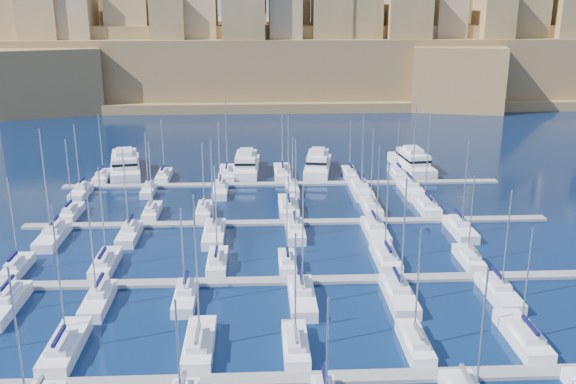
{
  "coord_description": "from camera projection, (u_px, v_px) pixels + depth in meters",
  "views": [
    {
      "loc": [
        -4.8,
        -86.89,
        35.0
      ],
      "look_at": [
        -0.31,
        6.0,
        6.52
      ],
      "focal_mm": 40.0,
      "sensor_mm": 36.0,
      "label": 1
    }
  ],
  "objects": [
    {
      "name": "sailboat_19",
      "position": [
        98.0,
        300.0,
        75.47
      ],
      "size": [
        2.74,
        9.13,
        15.57
      ],
      "color": "white",
      "rests_on": "ground"
    },
    {
      "name": "motor_yacht_b",
      "position": [
        246.0,
        165.0,
        131.98
      ],
      "size": [
        5.46,
        16.24,
        5.25
      ],
      "color": "white",
      "rests_on": "ground"
    },
    {
      "name": "sailboat_47",
      "position": [
        411.0,
        189.0,
        118.84
      ],
      "size": [
        3.27,
        10.91,
        16.84
      ],
      "color": "white",
      "rests_on": "ground"
    },
    {
      "name": "sailboat_39",
      "position": [
        282.0,
        173.0,
        129.8
      ],
      "size": [
        3.25,
        10.83,
        14.25
      ],
      "color": "white",
      "rests_on": "ground"
    },
    {
      "name": "sailboat_31",
      "position": [
        130.0,
        234.0,
        96.49
      ],
      "size": [
        2.72,
        9.07,
        14.24
      ],
      "color": "white",
      "rests_on": "ground"
    },
    {
      "name": "sailboat_34",
      "position": [
        375.0,
        231.0,
        97.67
      ],
      "size": [
        3.06,
        10.21,
        14.54
      ],
      "color": "white",
      "rests_on": "ground"
    },
    {
      "name": "sailboat_18",
      "position": [
        4.0,
        305.0,
        74.22
      ],
      "size": [
        3.22,
        10.75,
        14.5
      ],
      "color": "white",
      "rests_on": "ground"
    },
    {
      "name": "sailboat_24",
      "position": [
        72.0,
        213.0,
        105.87
      ],
      "size": [
        2.43,
        8.11,
        13.28
      ],
      "color": "white",
      "rests_on": "ground"
    },
    {
      "name": "sailboat_46",
      "position": [
        361.0,
        189.0,
        118.5
      ],
      "size": [
        3.21,
        10.71,
        16.03
      ],
      "color": "white",
      "rests_on": "ground"
    },
    {
      "name": "sailboat_4",
      "position": [
        415.0,
        343.0,
        66.11
      ],
      "size": [
        2.49,
        8.31,
        13.3
      ],
      "color": "white",
      "rests_on": "ground"
    },
    {
      "name": "sailboat_36",
      "position": [
        103.0,
        176.0,
        127.06
      ],
      "size": [
        2.55,
        8.49,
        13.53
      ],
      "color": "white",
      "rests_on": "ground"
    },
    {
      "name": "sailboat_20",
      "position": [
        186.0,
        297.0,
        76.26
      ],
      "size": [
        2.54,
        8.48,
        12.32
      ],
      "color": "white",
      "rests_on": "ground"
    },
    {
      "name": "sailboat_41",
      "position": [
        397.0,
        173.0,
        129.63
      ],
      "size": [
        2.44,
        8.15,
        12.06
      ],
      "color": "white",
      "rests_on": "ground"
    },
    {
      "name": "sailboat_2",
      "position": [
        199.0,
        344.0,
        65.8
      ],
      "size": [
        2.96,
        9.87,
        16.97
      ],
      "color": "white",
      "rests_on": "ground"
    },
    {
      "name": "sailboat_5",
      "position": [
        523.0,
        336.0,
        67.36
      ],
      "size": [
        2.95,
        9.84,
        12.94
      ],
      "color": "white",
      "rests_on": "ground"
    },
    {
      "name": "sailboat_30",
      "position": [
        53.0,
        236.0,
        95.42
      ],
      "size": [
        3.07,
        10.22,
        17.45
      ],
      "color": "white",
      "rests_on": "ground"
    },
    {
      "name": "motor_yacht_a",
      "position": [
        125.0,
        164.0,
        132.2
      ],
      "size": [
        9.27,
        19.79,
        5.25
      ],
      "color": "white",
      "rests_on": "ground"
    },
    {
      "name": "ground",
      "position": [
        292.0,
        247.0,
        93.46
      ],
      "size": [
        600.0,
        600.0,
        0.0
      ],
      "primitive_type": "plane",
      "color": "black",
      "rests_on": "ground"
    },
    {
      "name": "sailboat_44",
      "position": [
        220.0,
        190.0,
        118.15
      ],
      "size": [
        2.68,
        8.93,
        14.08
      ],
      "color": "white",
      "rests_on": "ground"
    },
    {
      "name": "sailboat_17",
      "position": [
        469.0,
        258.0,
        87.54
      ],
      "size": [
        2.39,
        7.95,
        12.59
      ],
      "color": "white",
      "rests_on": "ground"
    },
    {
      "name": "fortified_city",
      "position": [
        269.0,
        53.0,
        237.41
      ],
      "size": [
        460.0,
        108.95,
        59.52
      ],
      "color": "brown",
      "rests_on": "ground"
    },
    {
      "name": "motor_yacht_d",
      "position": [
        412.0,
        162.0,
        134.14
      ],
      "size": [
        6.77,
        17.68,
        5.25
      ],
      "color": "white",
      "rests_on": "ground"
    },
    {
      "name": "pontoon_mid_near",
      "position": [
        297.0,
        280.0,
        81.94
      ],
      "size": [
        84.0,
        2.0,
        0.4
      ],
      "primitive_type": "cube",
      "color": "slate",
      "rests_on": "ground"
    },
    {
      "name": "sailboat_45",
      "position": [
        292.0,
        188.0,
        119.44
      ],
      "size": [
        2.25,
        7.5,
        10.8
      ],
      "color": "white",
      "rests_on": "ground"
    },
    {
      "name": "sailboat_38",
      "position": [
        227.0,
        173.0,
        129.14
      ],
      "size": [
        3.16,
        10.53,
        16.89
      ],
      "color": "white",
      "rests_on": "ground"
    },
    {
      "name": "sailboat_14",
      "position": [
        217.0,
        262.0,
        86.27
      ],
      "size": [
        2.59,
        8.63,
        14.28
      ],
      "color": "white",
      "rests_on": "ground"
    },
    {
      "name": "sailboat_32",
      "position": [
        214.0,
        233.0,
        96.48
      ],
      "size": [
        3.1,
        10.32,
        15.54
      ],
      "color": "white",
      "rests_on": "ground"
    },
    {
      "name": "sailboat_43",
      "position": [
        149.0,
        190.0,
        118.31
      ],
      "size": [
        2.19,
        7.3,
        12.01
      ],
      "color": "white",
      "rests_on": "ground"
    },
    {
      "name": "sailboat_33",
      "position": [
        295.0,
        231.0,
        97.61
      ],
      "size": [
        2.74,
        9.13,
        15.44
      ],
      "color": "white",
      "rests_on": "ground"
    },
    {
      "name": "motor_yacht_c",
      "position": [
        318.0,
        164.0,
        132.63
      ],
      "size": [
        7.24,
        16.53,
        5.25
      ],
      "color": "white",
      "rests_on": "ground"
    },
    {
      "name": "sailboat_35",
      "position": [
        460.0,
        229.0,
        98.5
      ],
      "size": [
        2.93,
        9.75,
        15.04
      ],
      "color": "white",
      "rests_on": "ground"
    },
    {
      "name": "pontoon_mid_far",
      "position": [
        289.0,
        222.0,
        102.95
      ],
      "size": [
        84.0,
        2.0,
        0.4
      ],
      "primitive_type": "cube",
      "color": "slate",
      "rests_on": "ground"
    },
    {
      "name": "sailboat_37",
      "position": [
        164.0,
        176.0,
        127.58
      ],
      "size": [
        2.52,
        8.4,
        12.33
      ],
      "color": "white",
      "rests_on": "ground"
    },
    {
      "name": "sailboat_23",
      "position": [
        499.0,
        292.0,
        77.41
      ],
      "size": [
        2.92,
        9.73,
        14.1
      ],
      "color": "white",
      "rests_on": "ground"
    },
    {
      "name": "pontoon_near",
      "position": [
        312.0,
        378.0,
        60.93
      ],
      "size": [
        84.0,
        2.0,
        0.4
      ],
      "primitive_type": "cube",
      "color": "slate",
      "rests_on": "ground"
    },
    {
      "name": "sailboat_1",
      "position": [
        65.0,
        347.0,
        65.35
      ],
      "size": [
        3.08,
        10.26,
        16.04
      ],
      "color": "white",
      "rests_on": "ground"
    },
    {
      "name": "sailboat_28",
      "position": [
        371.0,
        207.0,
        108.65
      ],
      "size": [
        2.74,
        9.12,
        14.43
      ],
      "color": "white",
      "rests_on": "ground"
    },
    {
      "name": "sailboat_21",
      "position": [
        302.0,
        297.0,
        76.14
      ],
      "size": [
        3.02,
        10.06,
        15.1
      ],
      "color": "white",
      "rests_on": "ground"
    },
    {
      "name": "pontoon_far",
      "position": [
        283.0,
        184.0,
        123.96
      ],
      "size": [
        84.0,
        2.0,
        0.4
      ],
      "primitive_type": "cube",
      "color": "slate",
      "rests_on": "ground"
    },
    {
      "name": "sailboat_12",
      "position": [
        17.0,
        267.0,
        84.64
      ],
      "size": [
        2.32,
        7.74,
        13.19
      ],
      "color": "white",
      "rests_on": "ground"
    },
    {
      "name": "sailboat_26",
      "position": [
        204.0,
        211.0,
        106.93
      ],
      "size": [
        2.46,
        8.21,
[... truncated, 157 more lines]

